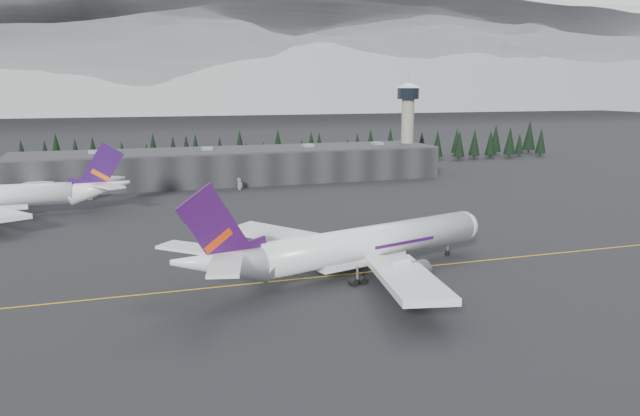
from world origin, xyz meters
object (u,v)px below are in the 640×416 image
object	(u,v)px
terminal	(233,166)
gse_vehicle_b	(240,188)
gse_vehicle_a	(89,198)
control_tower	(408,117)
jet_parked	(1,197)
jet_main	(348,247)

from	to	relation	value
terminal	gse_vehicle_b	bearing A→B (deg)	-94.55
gse_vehicle_a	gse_vehicle_b	bearing A→B (deg)	10.46
terminal	control_tower	world-z (taller)	control_tower
terminal	jet_parked	xyz separation A→B (m)	(-74.03, -45.02, -0.56)
terminal	gse_vehicle_b	size ratio (longest dim) A/B	36.46
terminal	jet_main	distance (m)	128.59
terminal	gse_vehicle_a	xyz separation A→B (m)	(-51.83, -25.02, -5.60)
jet_main	jet_parked	size ratio (longest dim) A/B	0.99
jet_parked	gse_vehicle_a	distance (m)	30.31
control_tower	terminal	bearing A→B (deg)	-177.71
jet_main	control_tower	bearing A→B (deg)	43.70
control_tower	jet_main	bearing A→B (deg)	-120.42
jet_parked	terminal	bearing A→B (deg)	-147.91
jet_parked	gse_vehicle_b	distance (m)	76.76
jet_main	jet_parked	distance (m)	110.15
jet_parked	control_tower	bearing A→B (deg)	-161.35
jet_parked	gse_vehicle_a	world-z (taller)	jet_parked
terminal	gse_vehicle_a	size ratio (longest dim) A/B	31.76
jet_main	gse_vehicle_b	distance (m)	108.58
control_tower	gse_vehicle_b	world-z (taller)	control_tower
control_tower	gse_vehicle_b	distance (m)	83.16
gse_vehicle_a	gse_vehicle_b	distance (m)	50.47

